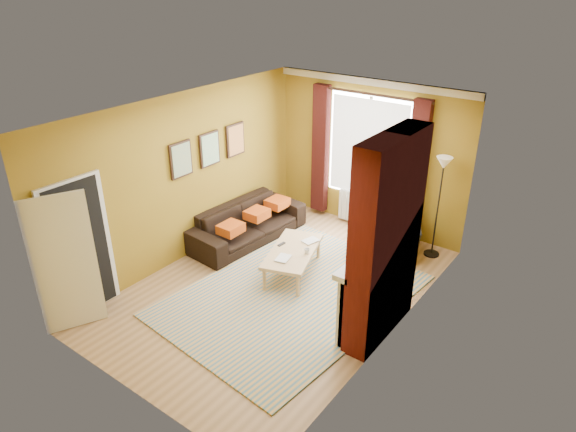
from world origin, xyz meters
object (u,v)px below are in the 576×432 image
object	(u,v)px
wicker_stool	(386,229)
coffee_table	(293,252)
armchair	(388,237)
floor_lamp	(442,179)
sofa	(247,223)

from	to	relation	value
wicker_stool	coffee_table	bearing A→B (deg)	-110.21
armchair	floor_lamp	bearing A→B (deg)	-171.66
armchair	wicker_stool	world-z (taller)	armchair
wicker_stool	floor_lamp	xyz separation A→B (m)	(0.88, 0.02, 1.17)
wicker_stool	armchair	bearing A→B (deg)	-60.32
coffee_table	sofa	bearing A→B (deg)	142.46
sofa	floor_lamp	xyz separation A→B (m)	(2.94, 1.47, 1.08)
armchair	wicker_stool	bearing A→B (deg)	-87.05
coffee_table	floor_lamp	size ratio (longest dim) A/B	0.83
coffee_table	floor_lamp	distance (m)	2.70
coffee_table	wicker_stool	distance (m)	2.04
coffee_table	floor_lamp	xyz separation A→B (m)	(1.58, 1.93, 1.01)
floor_lamp	armchair	bearing A→B (deg)	-144.94
coffee_table	wicker_stool	size ratio (longest dim) A/B	3.04
sofa	wicker_stool	world-z (taller)	sofa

